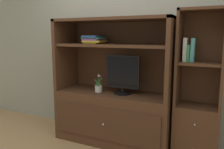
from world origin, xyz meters
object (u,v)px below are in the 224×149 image
Objects in this scene: magazine_stack at (94,40)px; upright_book_row at (189,51)px; bookshelf_tall at (197,112)px; tv_monitor at (123,74)px; potted_plant at (99,88)px; media_console at (114,104)px.

magazine_stack is 1.31× the size of upright_book_row.
magazine_stack is at bearing -179.70° from bookshelf_tall.
potted_plant is (-0.33, -0.05, -0.21)m from tv_monitor.
media_console is 1.21m from upright_book_row.
potted_plant is 1.26m from upright_book_row.
potted_plant is 0.94× the size of upright_book_row.
bookshelf_tall is (1.26, 0.08, -0.18)m from potted_plant.
potted_plant is 0.15× the size of bookshelf_tall.
media_console is 4.73× the size of magazine_stack.
media_console is at bearing 21.77° from potted_plant.
magazine_stack is (-0.10, 0.07, 0.65)m from potted_plant.
bookshelf_tall is at bearing 0.30° from magazine_stack.
potted_plant is at bearing -36.90° from magazine_stack.
media_console is 6.18× the size of upright_book_row.
potted_plant is at bearing -158.23° from media_console.
tv_monitor is 1.43× the size of magazine_stack.
bookshelf_tall is (0.93, 0.03, -0.38)m from tv_monitor.
upright_book_row is at bearing -0.37° from media_console.
magazine_stack is at bearing -179.22° from media_console.
tv_monitor is 1.99× the size of potted_plant.
media_console reaches higher than upright_book_row.
tv_monitor is at bearing -3.18° from magazine_stack.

